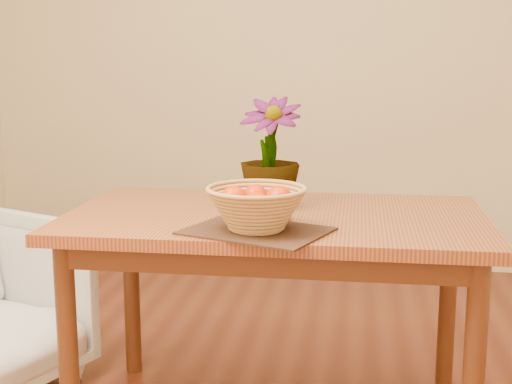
# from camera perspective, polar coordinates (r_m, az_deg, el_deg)

# --- Properties ---
(wall_back) EXTENTS (4.00, 0.02, 2.70)m
(wall_back) POSITION_cam_1_polar(r_m,az_deg,el_deg) (4.29, 4.73, 11.78)
(wall_back) COLOR beige
(wall_back) RESTS_ON floor
(table) EXTENTS (1.40, 0.80, 0.75)m
(table) POSITION_cam_1_polar(r_m,az_deg,el_deg) (2.42, 1.56, -3.75)
(table) COLOR brown
(table) RESTS_ON floor
(placemat) EXTENTS (0.49, 0.43, 0.01)m
(placemat) POSITION_cam_1_polar(r_m,az_deg,el_deg) (2.14, 0.03, -3.13)
(placemat) COLOR #372114
(placemat) RESTS_ON table
(wicker_basket) EXTENTS (0.30, 0.30, 0.12)m
(wicker_basket) POSITION_cam_1_polar(r_m,az_deg,el_deg) (2.13, 0.03, -1.45)
(wicker_basket) COLOR tan
(wicker_basket) RESTS_ON placemat
(orange_pile) EXTENTS (0.22, 0.21, 0.08)m
(orange_pile) POSITION_cam_1_polar(r_m,az_deg,el_deg) (2.12, 0.03, -0.67)
(orange_pile) COLOR red
(orange_pile) RESTS_ON wicker_basket
(potted_plant) EXTENTS (0.23, 0.23, 0.38)m
(potted_plant) POSITION_cam_1_polar(r_m,az_deg,el_deg) (2.46, 1.11, 3.14)
(potted_plant) COLOR #174E16
(potted_plant) RESTS_ON table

